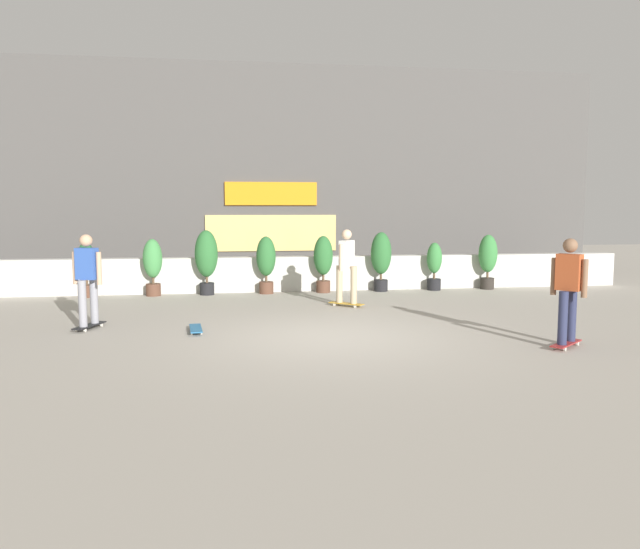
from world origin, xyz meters
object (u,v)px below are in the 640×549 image
Objects in this scene: potted_plant_7 at (488,258)px; skater_far_right at (87,277)px; potted_plant_1 at (153,263)px; skateboard_near_camera at (196,328)px; potted_plant_4 at (323,260)px; potted_plant_3 at (266,261)px; potted_plant_6 at (434,264)px; potted_plant_5 at (381,257)px; potted_plant_0 at (86,266)px; skater_by_wall_left at (347,264)px; potted_plant_2 at (206,257)px; skater_by_wall_right at (569,287)px.

skater_far_right reaches higher than potted_plant_7.
potted_plant_1 is 1.73× the size of skateboard_near_camera.
potted_plant_4 is at bearing 57.75° from skateboard_near_camera.
potted_plant_1 is at bearing -180.00° from potted_plant_3.
potted_plant_1 is at bearing -180.00° from potted_plant_6.
potted_plant_5 is at bearing -0.00° from potted_plant_3.
potted_plant_1 is (1.57, -0.00, 0.05)m from potted_plant_0.
potted_plant_5 is at bearing 46.45° from skateboard_near_camera.
skater_far_right is (-0.65, -4.20, 0.14)m from potted_plant_1.
skater_by_wall_left is at bearing -140.07° from potted_plant_6.
skater_by_wall_right is at bearing -50.26° from potted_plant_2.
skater_by_wall_left is 2.08× the size of skateboard_near_camera.
skater_by_wall_right reaches higher than skateboard_near_camera.
potted_plant_0 is at bearing 180.00° from potted_plant_1.
potted_plant_3 is at bearing 180.00° from potted_plant_4.
potted_plant_1 is 5.77m from potted_plant_5.
potted_plant_1 is at bearing 180.00° from potted_plant_2.
potted_plant_1 is 2.79m from potted_plant_3.
skater_by_wall_left is 1.00× the size of skater_far_right.
skater_far_right reaches higher than potted_plant_5.
potted_plant_4 is at bearing 93.58° from skater_by_wall_left.
potted_plant_1 is at bearing -0.00° from potted_plant_0.
potted_plant_7 is (1.49, 0.00, 0.15)m from potted_plant_6.
potted_plant_1 is 8.70m from potted_plant_7.
skater_by_wall_right is at bearing -68.14° from potted_plant_4.
potted_plant_7 is at bearing 0.00° from potted_plant_2.
skater_by_wall_right is (-0.22, -6.85, 0.25)m from potted_plant_6.
potted_plant_4 is (5.82, -0.00, 0.09)m from potted_plant_0.
potted_plant_0 is at bearing 180.00° from potted_plant_7.
skater_by_wall_left is (5.97, -2.36, 0.19)m from potted_plant_0.
potted_plant_7 is at bearing 76.03° from skater_by_wall_right.
potted_plant_7 is (7.40, 0.00, -0.11)m from potted_plant_2.
potted_plant_6 is (4.43, 0.00, -0.15)m from potted_plant_3.
potted_plant_1 is 4.25m from potted_plant_4.
potted_plant_4 is at bearing 111.86° from skater_by_wall_right.
skater_by_wall_right reaches higher than potted_plant_4.
potted_plant_3 is 0.85× the size of skater_by_wall_right.
potted_plant_1 is 4.98m from skateboard_near_camera.
potted_plant_1 is 1.31m from potted_plant_2.
potted_plant_0 is at bearing 180.00° from potted_plant_6.
potted_plant_1 is 9.80m from skater_by_wall_right.
potted_plant_2 is at bearing 65.07° from skater_far_right.
potted_plant_7 is 8.88m from skateboard_near_camera.
potted_plant_5 is 2.93m from potted_plant_7.
skater_by_wall_right reaches higher than potted_plant_3.
skater_by_wall_left is at bearing 37.31° from skateboard_near_camera.
potted_plant_2 is 4.63m from skater_far_right.
skater_far_right is at bearing -77.67° from potted_plant_0.
skateboard_near_camera is (1.90, -0.56, -0.88)m from skater_far_right.
potted_plant_0 is at bearing 158.43° from skater_by_wall_left.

